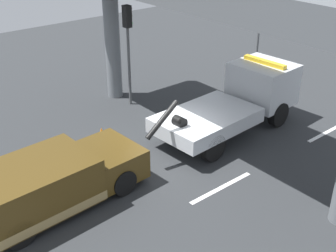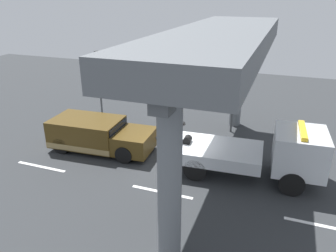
{
  "view_description": "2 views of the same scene",
  "coord_description": "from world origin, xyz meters",
  "px_view_note": "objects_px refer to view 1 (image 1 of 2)",
  "views": [
    {
      "loc": [
        -8.56,
        -10.31,
        8.08
      ],
      "look_at": [
        -0.63,
        -0.66,
        1.65
      ],
      "focal_mm": 46.76,
      "sensor_mm": 36.0,
      "label": 1
    },
    {
      "loc": [
        4.1,
        -12.99,
        7.53
      ],
      "look_at": [
        -0.43,
        -0.67,
        2.11
      ],
      "focal_mm": 35.0,
      "sensor_mm": 36.0,
      "label": 2
    }
  ],
  "objects_px": {
    "towed_van_green": "(52,183)",
    "traffic_light_far": "(128,34)",
    "traffic_cone_orange": "(102,137)",
    "traffic_light_mid": "(262,3)",
    "tow_truck_white": "(240,99)"
  },
  "relations": [
    {
      "from": "tow_truck_white",
      "to": "traffic_cone_orange",
      "type": "distance_m",
      "value": 5.57
    },
    {
      "from": "traffic_light_far",
      "to": "traffic_cone_orange",
      "type": "relative_size",
      "value": 5.94
    },
    {
      "from": "traffic_cone_orange",
      "to": "traffic_light_mid",
      "type": "bearing_deg",
      "value": 11.88
    },
    {
      "from": "towed_van_green",
      "to": "traffic_light_far",
      "type": "height_order",
      "value": "traffic_light_far"
    },
    {
      "from": "traffic_cone_orange",
      "to": "towed_van_green",
      "type": "bearing_deg",
      "value": -144.32
    },
    {
      "from": "tow_truck_white",
      "to": "traffic_light_mid",
      "type": "xyz_separation_m",
      "value": [
        6.4,
        4.53,
        2.17
      ]
    },
    {
      "from": "traffic_light_far",
      "to": "traffic_light_mid",
      "type": "bearing_deg",
      "value": -0.0
    },
    {
      "from": "tow_truck_white",
      "to": "traffic_light_far",
      "type": "relative_size",
      "value": 1.68
    },
    {
      "from": "tow_truck_white",
      "to": "traffic_light_mid",
      "type": "height_order",
      "value": "traffic_light_mid"
    },
    {
      "from": "towed_van_green",
      "to": "traffic_light_far",
      "type": "bearing_deg",
      "value": 37.36
    },
    {
      "from": "traffic_light_far",
      "to": "traffic_cone_orange",
      "type": "bearing_deg",
      "value": -141.02
    },
    {
      "from": "towed_van_green",
      "to": "traffic_light_mid",
      "type": "distance_m",
      "value": 15.42
    },
    {
      "from": "traffic_light_mid",
      "to": "traffic_cone_orange",
      "type": "height_order",
      "value": "traffic_light_mid"
    },
    {
      "from": "towed_van_green",
      "to": "traffic_light_far",
      "type": "xyz_separation_m",
      "value": [
        6.0,
        4.58,
        2.4
      ]
    },
    {
      "from": "towed_van_green",
      "to": "traffic_cone_orange",
      "type": "relative_size",
      "value": 7.23
    }
  ]
}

